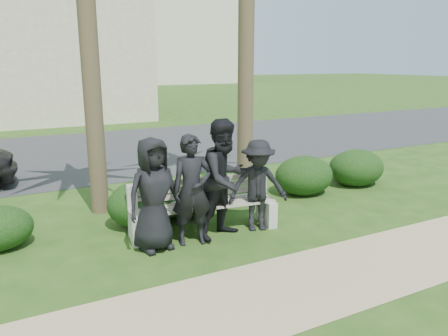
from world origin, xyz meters
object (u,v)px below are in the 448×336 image
Objects in this scene: man_a at (154,194)px; man_b at (192,190)px; man_c at (225,179)px; man_d at (258,185)px; park_bench at (203,209)px.

man_b reaches higher than man_a.
man_a is 1.16m from man_c.
man_a is 1.11× the size of man_d.
man_b is at bearing 164.47° from man_c.
man_b is 0.90× the size of man_c.
man_c reaches higher than man_d.
park_bench is at bearing 105.95° from man_c.
man_b is at bearing -126.03° from park_bench.
man_a is at bearing -154.62° from park_bench.
man_a is at bearing -164.63° from man_d.
man_c is 0.63m from man_d.
park_bench is 0.98m from man_d.
man_d reaches higher than park_bench.
man_b is (0.59, -0.06, 0.00)m from man_a.
man_d is (1.18, 0.02, -0.09)m from man_b.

